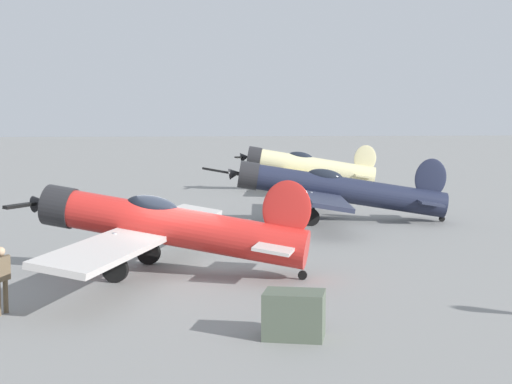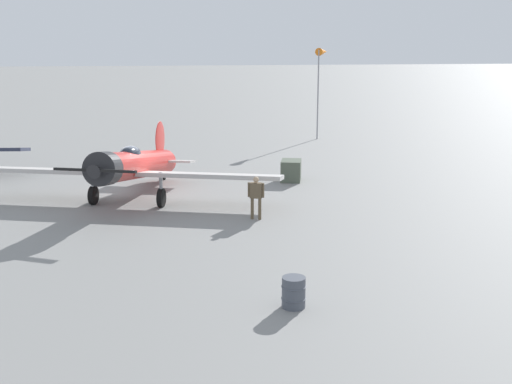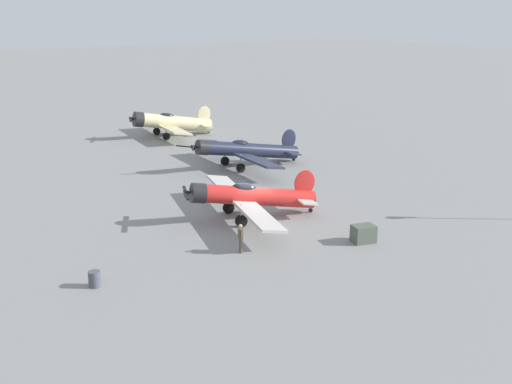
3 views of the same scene
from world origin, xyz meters
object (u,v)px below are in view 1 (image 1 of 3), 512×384
Objects in this scene: airplane_mid_apron at (334,189)px; equipment_crate at (294,315)px; airplane_foreground at (162,226)px; airplane_far_line at (306,168)px; ground_crew_mechanic at (1,274)px.

equipment_crate is (-5.61, -19.56, -1.03)m from airplane_mid_apron.
airplane_foreground is 8.27× the size of equipment_crate.
ground_crew_mechanic is (-14.38, -32.88, -0.53)m from airplane_far_line.
airplane_foreground is 30.04m from airplane_far_line.
equipment_crate is at bearing 89.03° from airplane_far_line.
airplane_mid_apron reaches higher than ground_crew_mechanic.
airplane_mid_apron is 7.53× the size of ground_crew_mechanic.
ground_crew_mechanic is 7.54m from equipment_crate.
airplane_mid_apron is 8.22× the size of equipment_crate.
ground_crew_mechanic is at bearing 68.11° from airplane_foreground.
airplane_far_line is 7.36× the size of equipment_crate.
ground_crew_mechanic is at bearing 77.23° from airplane_far_line.
ground_crew_mechanic is (-12.46, -16.46, -0.52)m from airplane_mid_apron.
airplane_foreground is at bearing 62.71° from airplane_mid_apron.
ground_crew_mechanic is at bearing 60.93° from airplane_mid_apron.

